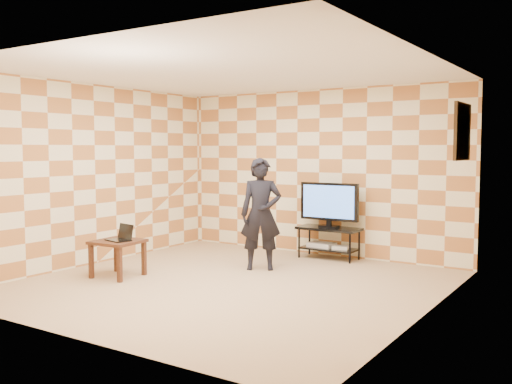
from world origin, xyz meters
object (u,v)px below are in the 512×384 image
(tv_stand, at_px, (329,236))
(side_table, at_px, (118,247))
(tv, at_px, (329,203))
(person, at_px, (261,214))

(tv_stand, bearing_deg, side_table, -124.31)
(tv, height_order, side_table, tv)
(person, bearing_deg, tv_stand, 37.98)
(tv_stand, distance_m, side_table, 3.28)
(tv_stand, xyz_separation_m, tv, (-0.00, -0.00, 0.52))
(side_table, bearing_deg, tv_stand, 55.69)
(person, bearing_deg, side_table, -164.47)
(tv, distance_m, side_table, 3.32)
(tv, xyz_separation_m, person, (-0.48, -1.25, -0.09))
(side_table, relative_size, person, 0.40)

